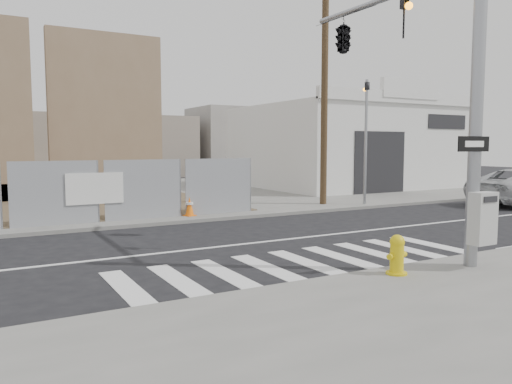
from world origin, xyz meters
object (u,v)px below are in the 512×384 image
traffic_cone_d (190,206)px  auto_shop (348,146)px  signal_pole (381,56)px  fire_hydrant (397,255)px

traffic_cone_d → auto_shop: bearing=30.3°
signal_pole → auto_shop: (11.50, 15.01, -2.25)m
auto_shop → traffic_cone_d: auto_shop is taller
fire_hydrant → signal_pole: bearing=34.0°
auto_shop → signal_pole: bearing=-127.5°
auto_shop → traffic_cone_d: bearing=-149.7°
signal_pole → auto_shop: 19.04m
auto_shop → fire_hydrant: (-13.32, -17.52, -2.04)m
traffic_cone_d → fire_hydrant: bearing=-87.1°
auto_shop → traffic_cone_d: (-13.80, -8.07, -2.08)m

